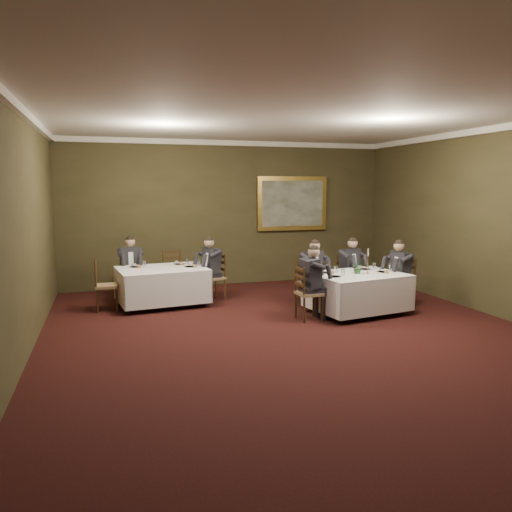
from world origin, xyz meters
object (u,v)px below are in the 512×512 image
chair_main_endright (401,293)px  diner_main_endleft (309,292)px  table_second (162,283)px  painting (292,204)px  diner_main_backleft (312,281)px  chair_sec_backright (174,282)px  table_main (357,290)px  chair_main_backright (348,288)px  chair_sec_backleft (131,285)px  centerpiece (358,267)px  diner_main_backright (349,277)px  chair_sec_endright (213,287)px  diner_main_endright (401,282)px  diner_sec_endright (213,276)px  chair_sec_endleft (106,296)px  chair_main_endleft (308,304)px  diner_sec_backleft (131,275)px  chair_main_backleft (311,292)px  candlestick (368,264)px

chair_main_endright → diner_main_endleft: bearing=92.4°
table_second → painting: bearing=27.0°
diner_main_backleft → chair_main_endright: size_ratio=1.35×
chair_sec_backright → table_main: bearing=137.0°
table_main → chair_main_backright: chair_main_backright is taller
chair_sec_backleft → chair_sec_backright: 0.94m
table_second → centerpiece: 3.93m
diner_main_backright → chair_sec_endright: bearing=-36.8°
diner_main_endleft → diner_main_endright: bearing=97.8°
centerpiece → chair_sec_endright: bearing=142.1°
chair_sec_endright → painting: painting is taller
diner_sec_endright → chair_sec_endleft: diner_sec_endright is taller
diner_main_endright → diner_main_backright: bearing=37.6°
chair_main_endleft → chair_sec_endleft: 3.94m
diner_sec_backleft → chair_sec_backright: diner_sec_backleft is taller
diner_main_backright → table_second: bearing=-29.6°
chair_sec_backright → chair_main_backleft: bearing=140.8°
chair_main_endright → diner_main_endright: 0.23m
table_second → candlestick: bearing=-25.9°
chair_sec_backright → chair_sec_endleft: 1.81m
diner_main_endright → chair_sec_backright: size_ratio=1.35×
table_second → painting: size_ratio=1.03×
diner_main_endleft → centerpiece: bearing=98.2°
diner_main_endright → chair_sec_endright: (-3.46, 1.70, -0.23)m
chair_main_endright → chair_sec_endright: same height
chair_main_endright → diner_main_backleft: bearing=63.0°
chair_sec_backright → chair_sec_endleft: same height
diner_main_backright → diner_main_endright: 1.07m
table_second → diner_main_backright: 3.88m
chair_sec_endright → candlestick: (2.58, -1.93, 0.66)m
table_main → chair_main_backleft: chair_main_backleft is taller
table_second → diner_main_backright: bearing=-11.8°
chair_main_backright → chair_main_endright: (0.77, -0.77, 0.00)m
chair_main_endleft → diner_main_endleft: bearing=90.0°
candlestick → diner_sec_backleft: bearing=148.5°
chair_main_endleft → candlestick: (1.26, 0.13, 0.66)m
diner_main_backright → chair_sec_backleft: (-4.38, 1.63, -0.23)m
diner_main_backleft → chair_main_backright: bearing=173.5°
chair_main_backleft → diner_main_endleft: diner_main_endleft is taller
diner_main_endright → diner_sec_endright: (-3.47, 1.69, 0.00)m
chair_sec_backleft → candlestick: (4.25, -2.61, 0.66)m
table_second → chair_main_backright: size_ratio=1.90×
table_main → chair_sec_backright: bearing=139.5°
table_second → diner_main_endleft: diner_main_endleft is taller
chair_main_endleft → diner_sec_backleft: size_ratio=0.74×
diner_main_backright → chair_main_endright: size_ratio=1.35×
diner_main_backright → diner_sec_backleft: size_ratio=1.00×
chair_main_backleft → painting: 3.26m
chair_sec_endleft → diner_main_backright: bearing=82.5°
table_main → chair_sec_endleft: size_ratio=1.92×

